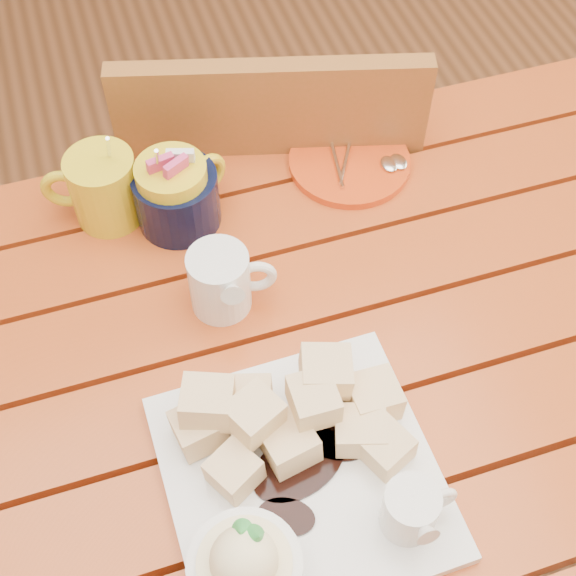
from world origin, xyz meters
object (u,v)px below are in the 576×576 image
object	(u,v)px
orange_saucer	(351,162)
chair_far	(272,208)
table	(287,418)
dessert_plate	(291,482)
coffee_mug_left	(102,187)
coffee_mug_right	(176,193)

from	to	relation	value
orange_saucer	chair_far	xyz separation A→B (m)	(-0.06, 0.17, -0.26)
table	dessert_plate	size ratio (longest dim) A/B	4.34
dessert_plate	orange_saucer	xyz separation A→B (m)	(0.22, 0.42, -0.03)
coffee_mug_left	chair_far	xyz separation A→B (m)	(0.27, 0.16, -0.30)
coffee_mug_right	orange_saucer	bearing A→B (deg)	-19.24
coffee_mug_left	orange_saucer	distance (m)	0.33
table	coffee_mug_left	bearing A→B (deg)	116.11
dessert_plate	coffee_mug_left	bearing A→B (deg)	103.90
coffee_mug_right	chair_far	xyz separation A→B (m)	(0.18, 0.20, -0.30)
table	coffee_mug_left	xyz separation A→B (m)	(-0.15, 0.30, 0.16)
table	orange_saucer	distance (m)	0.36
table	dessert_plate	bearing A→B (deg)	-106.29
table	dessert_plate	distance (m)	0.20
dessert_plate	chair_far	bearing A→B (deg)	74.96
coffee_mug_right	chair_far	world-z (taller)	coffee_mug_right
coffee_mug_left	orange_saucer	bearing A→B (deg)	14.22
table	orange_saucer	size ratio (longest dim) A/B	7.21
coffee_mug_right	orange_saucer	size ratio (longest dim) A/B	0.89
table	orange_saucer	xyz separation A→B (m)	(0.18, 0.29, 0.11)
table	orange_saucer	world-z (taller)	orange_saucer
coffee_mug_left	chair_far	size ratio (longest dim) A/B	0.16
dessert_plate	chair_far	world-z (taller)	chair_far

